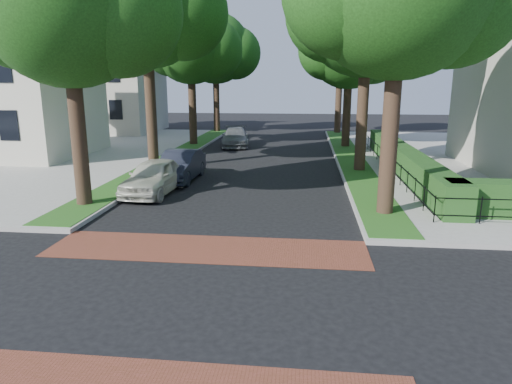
% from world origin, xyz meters
% --- Properties ---
extents(ground, '(120.00, 120.00, 0.00)m').
position_xyz_m(ground, '(0.00, 0.00, 0.00)').
color(ground, black).
rests_on(ground, ground).
extents(crosswalk_far, '(9.00, 2.20, 0.01)m').
position_xyz_m(crosswalk_far, '(0.00, 3.20, 0.01)').
color(crosswalk_far, brown).
rests_on(crosswalk_far, ground).
extents(grass_strip_ne, '(1.60, 29.80, 0.02)m').
position_xyz_m(grass_strip_ne, '(5.40, 19.10, 0.16)').
color(grass_strip_ne, '#1D4F16').
rests_on(grass_strip_ne, sidewalk_ne).
extents(grass_strip_nw, '(1.60, 29.80, 0.02)m').
position_xyz_m(grass_strip_nw, '(-5.40, 19.10, 0.16)').
color(grass_strip_nw, '#1D4F16').
rests_on(grass_strip_nw, sidewalk_nw).
extents(tree_right_mid, '(8.25, 7.09, 11.22)m').
position_xyz_m(tree_right_mid, '(5.61, 15.25, 7.99)').
color(tree_right_mid, black).
rests_on(tree_right_mid, sidewalk_ne).
extents(tree_right_far, '(7.25, 6.23, 9.74)m').
position_xyz_m(tree_right_far, '(5.60, 24.22, 6.91)').
color(tree_right_far, black).
rests_on(tree_right_far, sidewalk_ne).
extents(tree_right_back, '(7.50, 6.45, 10.20)m').
position_xyz_m(tree_right_back, '(5.60, 33.23, 7.27)').
color(tree_right_back, black).
rests_on(tree_right_back, sidewalk_ne).
extents(tree_left_near, '(7.50, 6.45, 10.20)m').
position_xyz_m(tree_left_near, '(-5.40, 7.23, 7.27)').
color(tree_left_near, black).
rests_on(tree_left_near, sidewalk_nw).
extents(tree_left_mid, '(8.00, 6.88, 11.48)m').
position_xyz_m(tree_left_mid, '(-5.39, 15.24, 8.34)').
color(tree_left_mid, black).
rests_on(tree_left_mid, sidewalk_nw).
extents(tree_left_far, '(7.00, 6.02, 9.86)m').
position_xyz_m(tree_left_far, '(-5.40, 24.22, 7.12)').
color(tree_left_far, black).
rests_on(tree_left_far, sidewalk_nw).
extents(tree_left_back, '(7.75, 6.66, 10.44)m').
position_xyz_m(tree_left_back, '(-5.40, 33.24, 7.41)').
color(tree_left_back, black).
rests_on(tree_left_back, sidewalk_nw).
extents(hedge_main_road, '(1.00, 18.00, 1.20)m').
position_xyz_m(hedge_main_road, '(7.70, 15.00, 0.75)').
color(hedge_main_road, '#184417').
rests_on(hedge_main_road, sidewalk_ne).
extents(fence_main_road, '(0.06, 18.00, 0.90)m').
position_xyz_m(fence_main_road, '(6.90, 15.00, 0.60)').
color(fence_main_road, black).
rests_on(fence_main_road, sidewalk_ne).
extents(house_left_near, '(10.00, 9.00, 10.14)m').
position_xyz_m(house_left_near, '(-15.49, 17.99, 5.04)').
color(house_left_near, beige).
rests_on(house_left_near, sidewalk_nw).
extents(house_left_far, '(10.00, 9.00, 10.14)m').
position_xyz_m(house_left_far, '(-15.49, 31.99, 5.04)').
color(house_left_far, '#B9B7A6').
rests_on(house_left_far, sidewalk_nw).
extents(parked_car_front, '(1.99, 4.38, 1.46)m').
position_xyz_m(parked_car_front, '(-3.60, 9.41, 0.73)').
color(parked_car_front, beige).
rests_on(parked_car_front, ground).
extents(parked_car_middle, '(1.58, 4.37, 1.43)m').
position_xyz_m(parked_car_middle, '(-3.22, 12.10, 0.72)').
color(parked_car_middle, black).
rests_on(parked_car_middle, ground).
extents(parked_car_rear, '(2.50, 4.84, 1.34)m').
position_xyz_m(parked_car_rear, '(-2.42, 24.11, 0.67)').
color(parked_car_rear, slate).
rests_on(parked_car_rear, ground).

